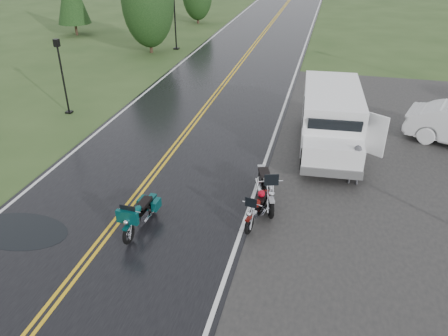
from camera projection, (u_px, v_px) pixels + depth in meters
The scene contains 12 objects.
ground at pixel (122, 216), 13.67m from camera, with size 120.00×120.00×0.00m, color #2D471E.
road at pixel (208, 105), 22.16m from camera, with size 8.00×100.00×0.04m, color black.
motorcycle_red at pixel (249, 219), 12.55m from camera, with size 0.70×1.93×1.14m, color #500C09, non-canonical shape.
motorcycle_teal at pixel (128, 227), 12.15m from camera, with size 0.74×2.02×1.20m, color #053B3B, non-canonical shape.
motorcycle_silver at pixel (271, 199), 13.18m from camera, with size 0.88×2.42×1.43m, color #96999D, non-canonical shape.
van_white at pixel (306, 140), 15.70m from camera, with size 2.31×6.15×2.42m, color white, non-canonical shape.
person_at_van at pixel (355, 165), 14.99m from camera, with size 0.54×0.36×1.48m, color #4D4D52.
lamp_post_near_left at pixel (63, 77), 20.37m from camera, with size 0.31×0.31×3.58m, color black, non-canonical shape.
lamp_post_far_left at pixel (175, 18), 31.24m from camera, with size 0.38×0.38×4.47m, color black, non-canonical shape.
tree_left_mid at pixel (148, 12), 30.09m from camera, with size 3.60×3.60×5.63m, color #1E3D19, non-canonical shape.
tree_left_far at pixel (197, 0), 40.00m from camera, with size 2.75×2.75×4.22m, color #1E3D19, non-canonical shape.
pine_left_far at pixel (72, 0), 35.21m from camera, with size 2.64×2.64×5.49m, color #1E3D19, non-canonical shape.
Camera 1 is at (5.78, -10.16, 7.92)m, focal length 35.00 mm.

